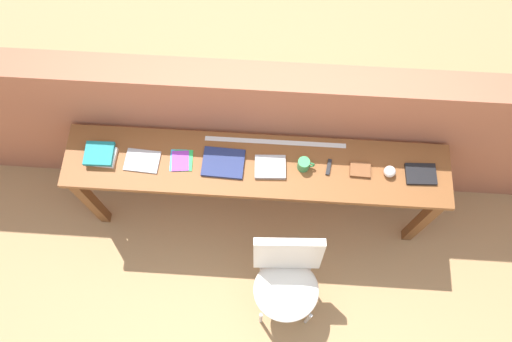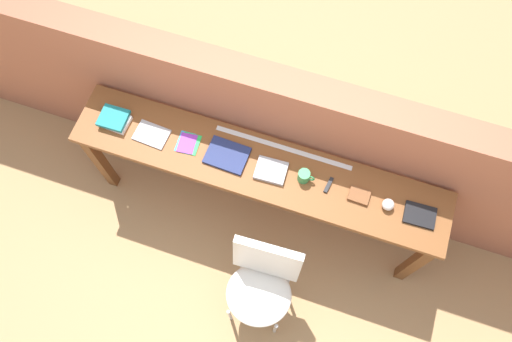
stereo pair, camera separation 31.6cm
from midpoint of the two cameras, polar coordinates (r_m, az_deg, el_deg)
ground_plane at (r=3.95m, az=1.13°, el=-8.46°), size 40.00×40.00×0.00m
brick_wall_back at (r=3.51m, az=4.61°, el=4.03°), size 6.00×0.20×1.40m
sideboard at (r=3.33m, az=2.97°, el=-0.62°), size 2.50×0.44×0.88m
chair_white_moulded at (r=3.35m, az=3.40°, el=-12.95°), size 0.46×0.47×0.89m
book_stack_leftmost at (r=3.39m, az=-13.38°, el=5.43°), size 0.20×0.17×0.06m
magazine_cycling at (r=3.32m, az=-9.22°, el=3.81°), size 0.23×0.17×0.01m
pamphlet_pile_colourful at (r=3.27m, az=-5.13°, el=2.86°), size 0.15×0.16×0.01m
book_open_centre at (r=3.21m, az=-0.54°, el=1.46°), size 0.27×0.21×0.02m
book_grey_hardcover at (r=3.18m, az=4.55°, el=-0.30°), size 0.20×0.17×0.03m
mug at (r=3.15m, az=8.38°, el=-0.95°), size 0.11×0.08×0.09m
multitool_folded at (r=3.20m, az=11.09°, el=-1.93°), size 0.04×0.11×0.02m
leather_journal_brown at (r=3.21m, az=14.48°, el=-3.08°), size 0.13×0.10×0.02m
sports_ball_small at (r=3.21m, az=17.61°, el=-4.03°), size 0.08×0.08×0.08m
book_repair_rightmost at (r=3.28m, az=20.86°, el=-5.08°), size 0.20×0.15×0.02m
ruler_metal_back_edge at (r=3.26m, az=5.89°, el=2.34°), size 0.93×0.03×0.00m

